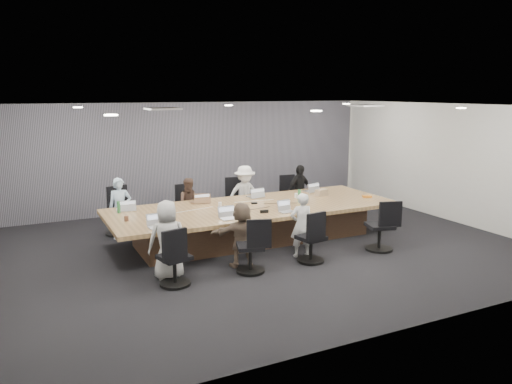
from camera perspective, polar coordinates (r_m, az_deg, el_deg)
name	(u,v)px	position (r m, az deg, el deg)	size (l,w,h in m)	color
floor	(265,246)	(10.14, 0.99, -6.23)	(10.00, 8.00, 0.00)	black
ceiling	(265,106)	(9.67, 1.05, 9.79)	(10.00, 8.00, 0.00)	white
wall_back	(197,155)	(13.46, -6.73, 4.19)	(10.00, 2.80, 0.00)	silver
wall_front	(408,227)	(6.58, 17.03, -3.84)	(10.00, 2.80, 0.00)	silver
wall_right	(451,163)	(12.85, 21.36, 3.14)	(8.00, 2.80, 0.00)	silver
curtain	(198,156)	(13.39, -6.62, 4.16)	(9.80, 0.04, 2.80)	slate
conference_table	(254,221)	(10.46, -0.24, -3.39)	(6.00, 2.20, 0.74)	#483021
chair_0	(118,215)	(11.29, -15.54, -2.52)	(0.59, 0.59, 0.87)	black
chair_1	(186,211)	(11.67, -8.02, -2.14)	(0.49, 0.49, 0.72)	black
chair_2	(239,203)	(12.13, -1.97, -1.23)	(0.57, 0.57, 0.84)	black
chair_3	(292,199)	(12.80, 4.14, -0.79)	(0.51, 0.51, 0.75)	black
chair_4	(174,262)	(8.18, -9.30, -7.90)	(0.53, 0.53, 0.78)	black
chair_5	(250,251)	(8.63, -0.66, -6.73)	(0.52, 0.52, 0.77)	black
chair_6	(311,242)	(9.20, 6.31, -5.67)	(0.52, 0.52, 0.77)	black
chair_7	(380,230)	(10.09, 13.95, -4.21)	(0.56, 0.56, 0.83)	black
person_0	(120,208)	(10.91, -15.26, -1.83)	(0.48, 0.31, 1.30)	#A9C6E0
laptop_0	(125,209)	(10.36, -14.71, -1.94)	(0.34, 0.23, 0.02)	#B2B2B7
person_1	(190,204)	(11.30, -7.51, -1.38)	(0.58, 0.45, 1.18)	#4B362C
laptop_1	(198,202)	(10.75, -6.59, -1.15)	(0.35, 0.24, 0.02)	#8C6647
person_2	(245,195)	(11.76, -1.29, -0.30)	(0.89, 0.51, 1.37)	silver
laptop_2	(255,196)	(11.26, -0.12, -0.50)	(0.35, 0.24, 0.02)	#B2B2B7
person_3	(299,191)	(12.45, 4.96, 0.14)	(0.76, 0.32, 1.30)	black
laptop_3	(311,191)	(11.97, 6.31, 0.14)	(0.35, 0.24, 0.02)	#B2B2B7
person_4	(168,240)	(8.41, -10.05, -5.40)	(0.65, 0.42, 1.33)	#A8A8A8
laptop_4	(159,227)	(8.90, -11.05, -3.95)	(0.35, 0.24, 0.02)	#B2B2B7
person_5	(242,234)	(8.87, -1.63, -4.87)	(1.09, 0.35, 1.17)	brown
laptop_5	(230,219)	(9.32, -3.03, -3.05)	(0.33, 0.23, 0.02)	#B2B2B7
person_6	(301,225)	(9.42, 5.20, -3.78)	(0.45, 0.29, 1.23)	silver
laptop_6	(287,212)	(9.84, 3.57, -2.27)	(0.29, 0.20, 0.02)	#B2B2B7
bottle_green_left	(119,207)	(10.11, -15.42, -1.67)	(0.07, 0.07, 0.23)	#338142
bottle_green_right	(299,196)	(10.75, 4.98, -0.44)	(0.08, 0.08, 0.27)	#338142
bottle_clear	(171,208)	(9.89, -9.73, -1.82)	(0.06, 0.06, 0.20)	silver
cup_white_far	(220,204)	(10.33, -4.14, -1.42)	(0.07, 0.07, 0.09)	white
cup_white_near	(296,195)	(11.20, 4.63, -0.39)	(0.08, 0.08, 0.10)	white
mug_brown	(126,219)	(9.45, -14.60, -2.95)	(0.08, 0.08, 0.10)	brown
mic_left	(233,209)	(10.08, -2.67, -1.91)	(0.14, 0.10, 0.03)	black
mic_right	(254,203)	(10.57, -0.20, -1.27)	(0.13, 0.09, 0.03)	black
stapler	(264,211)	(9.76, 0.94, -2.23)	(0.16, 0.04, 0.06)	black
canvas_bag	(321,192)	(11.48, 7.47, -0.05)	(0.26, 0.16, 0.14)	tan
snack_packet	(367,196)	(11.47, 12.56, -0.49)	(0.20, 0.13, 0.04)	orange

